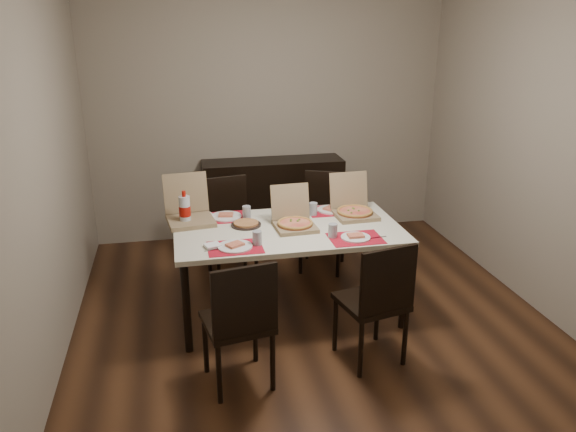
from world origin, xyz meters
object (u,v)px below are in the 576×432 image
Objects in this scene: chair_far_right at (324,216)px; soda_bottle at (185,210)px; dip_bowl at (294,220)px; sideboard at (273,200)px; dining_table at (288,235)px; chair_far_left at (229,223)px; pizza_box_center at (294,221)px; chair_near_right at (377,299)px; chair_near_left at (240,319)px.

soda_bottle is (-1.33, -0.60, 0.36)m from chair_far_right.
sideboard is at bearing 86.51° from dip_bowl.
dining_table is at bearing -121.91° from chair_far_right.
soda_bottle reaches higher than dining_table.
chair_far_left is 8.21× the size of dip_bowl.
pizza_box_center is at bearing -101.60° from dip_bowl.
soda_bottle reaches higher than chair_far_left.
dip_bowl reaches higher than dining_table.
pizza_box_center is 0.15m from dip_bowl.
chair_near_right is at bearing -64.94° from pizza_box_center.
chair_far_right is 1.02m from pizza_box_center.
chair_far_left is 2.53× the size of pizza_box_center.
chair_far_left and chair_far_right have the same top height.
chair_far_left is at bearing 123.32° from dip_bowl.
pizza_box_center reaches higher than dining_table.
chair_near_right is (0.96, 0.09, 0.00)m from chair_near_left.
sideboard reaches higher than dining_table.
soda_bottle is at bearing 138.51° from chair_near_right.
soda_bottle reaches higher than dip_bowl.
dining_table is at bearing 117.82° from chair_near_right.
dip_bowl is (-0.37, 1.00, 0.25)m from chair_near_right.
pizza_box_center reaches higher than chair_far_left.
chair_near_right is at bearing -63.78° from chair_far_left.
chair_far_left is 1.00× the size of chair_far_right.
chair_near_left is 1.80m from chair_far_left.
chair_near_right and chair_far_left have the same top height.
soda_bottle is (-0.88, 0.11, 0.11)m from dip_bowl.
chair_far_right is 3.30× the size of soda_bottle.
chair_far_left is at bearing 86.27° from chair_near_left.
chair_near_right is 1.00× the size of chair_far_left.
soda_bottle is at bearing 162.58° from dining_table.
chair_far_left is 0.89m from dip_bowl.
soda_bottle reaches higher than chair_near_right.
chair_far_right is (1.04, 1.80, 0.00)m from chair_near_left.
chair_near_left and chair_far_left have the same top height.
soda_bottle is (-0.80, 0.25, 0.19)m from dining_table.
chair_near_right is 3.30× the size of soda_bottle.
sideboard is 0.86m from chair_far_right.
dip_bowl is at bearing -56.68° from chair_far_left.
chair_far_right is at bearing 60.51° from pizza_box_center.
dip_bowl is (-0.45, -0.71, 0.25)m from chair_far_right.
pizza_box_center reaches higher than chair_near_right.
dining_table is at bearing -17.42° from soda_bottle.
dining_table is at bearing -177.01° from pizza_box_center.
sideboard is 1.61× the size of chair_near_right.
pizza_box_center is 0.89m from soda_bottle.
pizza_box_center is at bearing -119.49° from chair_far_right.
chair_far_left is at bearing -125.89° from sideboard.
dining_table is at bearing -95.94° from sideboard.
chair_far_right reaches higher than dining_table.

